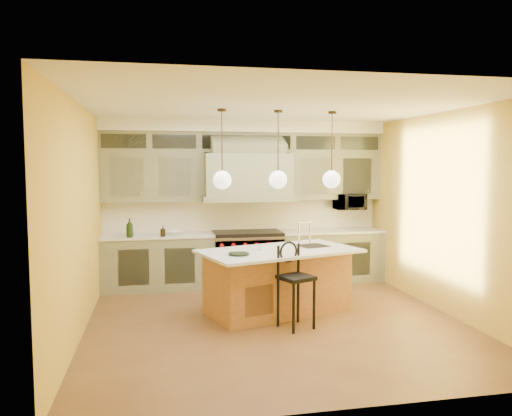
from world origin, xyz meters
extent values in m
plane|color=brown|center=(0.00, 0.00, 0.00)|extent=(5.00, 5.00, 0.00)
plane|color=white|center=(0.00, 0.00, 2.90)|extent=(5.00, 5.00, 0.00)
plane|color=gold|center=(0.00, 2.50, 1.45)|extent=(5.00, 0.00, 5.00)
plane|color=gold|center=(0.00, -2.50, 1.45)|extent=(5.00, 0.00, 5.00)
plane|color=gold|center=(-2.50, 0.00, 1.45)|extent=(0.00, 5.00, 5.00)
plane|color=gold|center=(2.50, 0.00, 1.45)|extent=(0.00, 5.00, 5.00)
cube|color=gray|center=(-1.55, 2.17, 0.45)|extent=(1.90, 0.65, 0.90)
cube|color=gray|center=(1.55, 2.17, 0.45)|extent=(1.90, 0.65, 0.90)
cube|color=silver|center=(-1.55, 2.17, 0.92)|extent=(1.90, 0.68, 0.04)
cube|color=silver|center=(1.55, 2.17, 0.92)|extent=(1.90, 0.68, 0.04)
cube|color=silver|center=(0.00, 2.48, 1.22)|extent=(5.00, 0.04, 0.56)
cube|color=gray|center=(-1.62, 2.33, 1.93)|extent=(1.75, 0.35, 0.85)
cube|color=gray|center=(1.62, 2.33, 1.93)|extent=(1.75, 0.35, 0.85)
cube|color=gray|center=(0.00, 2.15, 1.95)|extent=(1.50, 0.70, 0.75)
cube|color=#717556|center=(0.00, 2.15, 1.55)|extent=(1.60, 0.76, 0.10)
cube|color=#333833|center=(0.00, 2.33, 2.53)|extent=(5.00, 0.35, 0.35)
cube|color=white|center=(0.00, 2.31, 2.80)|extent=(5.00, 0.47, 0.20)
cube|color=silver|center=(0.00, 2.15, 0.45)|extent=(1.20, 0.70, 0.90)
cube|color=black|center=(0.00, 2.15, 0.93)|extent=(1.20, 0.70, 0.06)
cube|color=silver|center=(0.00, 1.83, 0.78)|extent=(1.20, 0.06, 0.14)
cube|color=brown|center=(0.14, 0.45, 0.44)|extent=(2.16, 1.48, 0.88)
cube|color=silver|center=(0.16, 0.40, 0.90)|extent=(2.47, 1.80, 0.04)
cube|color=black|center=(0.72, 0.63, 0.90)|extent=(0.51, 0.48, 0.05)
cylinder|color=black|center=(0.11, -0.52, 0.32)|extent=(0.04, 0.04, 0.65)
cylinder|color=black|center=(0.42, -0.39, 0.32)|extent=(0.04, 0.04, 0.65)
cylinder|color=black|center=(-0.01, -0.21, 0.32)|extent=(0.04, 0.04, 0.65)
cylinder|color=black|center=(0.30, -0.08, 0.32)|extent=(0.04, 0.04, 0.65)
cube|color=black|center=(0.21, -0.30, 0.67)|extent=(0.51, 0.51, 0.05)
torus|color=black|center=(0.14, -0.14, 0.98)|extent=(0.28, 0.13, 0.29)
imported|color=black|center=(1.95, 2.25, 1.45)|extent=(0.54, 0.37, 0.30)
imported|color=black|center=(-2.01, 1.92, 1.10)|extent=(0.14, 0.14, 0.32)
imported|color=black|center=(-1.47, 1.92, 1.03)|extent=(0.09, 0.09, 0.18)
imported|color=white|center=(-1.26, 2.15, 0.97)|extent=(0.30, 0.30, 0.06)
imported|color=white|center=(-0.13, 0.38, 0.96)|extent=(0.09, 0.09, 0.08)
cylinder|color=#2D2319|center=(-0.66, 0.45, 2.88)|extent=(0.12, 0.12, 0.03)
cylinder|color=#2D2319|center=(-0.66, 0.45, 2.44)|extent=(0.02, 0.02, 0.93)
sphere|color=white|center=(-0.66, 0.45, 1.92)|extent=(0.26, 0.26, 0.26)
cylinder|color=#2D2319|center=(0.14, 0.45, 2.88)|extent=(0.12, 0.12, 0.03)
cylinder|color=#2D2319|center=(0.14, 0.45, 2.44)|extent=(0.02, 0.02, 0.93)
sphere|color=white|center=(0.14, 0.45, 1.92)|extent=(0.26, 0.26, 0.26)
cylinder|color=#2D2319|center=(0.94, 0.45, 2.88)|extent=(0.12, 0.12, 0.03)
cylinder|color=#2D2319|center=(0.94, 0.45, 2.44)|extent=(0.02, 0.02, 0.93)
sphere|color=white|center=(0.94, 0.45, 1.92)|extent=(0.26, 0.26, 0.26)
camera|label=1|loc=(-1.54, -6.46, 2.13)|focal=35.00mm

